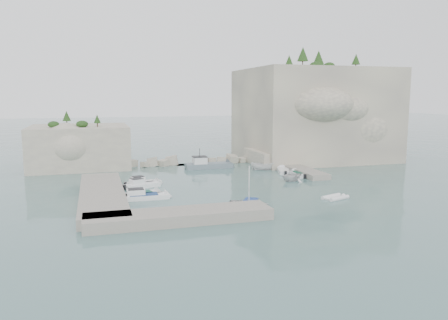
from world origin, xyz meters
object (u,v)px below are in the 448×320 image
object	(u,v)px
motorboat_a	(143,185)
motorboat_b	(142,188)
tender_east_d	(263,170)
work_boat	(209,168)
rowboat	(249,206)
tender_east_b	(299,176)
inflatable_dinghy	(335,199)
motorboat_c	(141,197)
tender_east_c	(283,172)
motorboat_d	(144,199)
tender_east_a	(292,181)

from	to	relation	value
motorboat_a	motorboat_b	bearing A→B (deg)	-117.01
tender_east_d	work_boat	size ratio (longest dim) A/B	0.46
motorboat_a	rowboat	distance (m)	17.87
tender_east_d	work_boat	bearing A→B (deg)	83.09
rowboat	tender_east_b	size ratio (longest dim) A/B	0.94
inflatable_dinghy	motorboat_c	bearing A→B (deg)	141.76
tender_east_c	motorboat_d	bearing A→B (deg)	133.79
tender_east_a	tender_east_c	xyz separation A→B (m)	(1.74, 6.74, 0.00)
motorboat_a	tender_east_a	world-z (taller)	tender_east_a
tender_east_a	tender_east_d	world-z (taller)	tender_east_a
motorboat_d	tender_east_a	bearing A→B (deg)	14.14
motorboat_d	motorboat_b	size ratio (longest dim) A/B	1.25
tender_east_b	motorboat_d	bearing A→B (deg)	112.77
tender_east_c	tender_east_d	world-z (taller)	tender_east_d
motorboat_b	tender_east_d	bearing A→B (deg)	1.88
rowboat	tender_east_a	world-z (taller)	tender_east_a
tender_east_b	motorboat_b	bearing A→B (deg)	97.82
inflatable_dinghy	motorboat_d	bearing A→B (deg)	144.17
motorboat_b	rowboat	bearing A→B (deg)	-72.67
motorboat_c	work_boat	xyz separation A→B (m)	(13.23, 18.06, 0.00)
motorboat_c	rowboat	xyz separation A→B (m)	(11.01, -7.82, 0.00)
motorboat_a	tender_east_a	distance (m)	20.95
tender_east_b	tender_east_c	bearing A→B (deg)	19.16
motorboat_b	tender_east_d	xyz separation A→B (m)	(20.52, 8.28, 0.00)
motorboat_d	motorboat_a	world-z (taller)	same
work_boat	tender_east_a	bearing A→B (deg)	-58.16
motorboat_d	inflatable_dinghy	size ratio (longest dim) A/B	1.95
rowboat	tender_east_b	distance (m)	20.22
motorboat_d	motorboat_b	xyz separation A→B (m)	(0.50, 6.67, 0.00)
motorboat_b	rowboat	world-z (taller)	motorboat_b
tender_east_d	tender_east_a	bearing A→B (deg)	-156.13
tender_east_a	tender_east_c	size ratio (longest dim) A/B	0.72
tender_east_b	motorboat_c	bearing A→B (deg)	110.26
motorboat_c	tender_east_c	xyz separation A→B (m)	(23.56, 10.71, 0.00)
inflatable_dinghy	tender_east_a	world-z (taller)	tender_east_a
motorboat_c	rowboat	bearing A→B (deg)	-49.22
tender_east_d	motorboat_a	bearing A→B (deg)	129.34
tender_east_a	tender_east_d	bearing A→B (deg)	-14.61
tender_east_a	work_boat	bearing A→B (deg)	13.59
motorboat_c	tender_east_c	size ratio (longest dim) A/B	1.06
motorboat_c	tender_east_a	size ratio (longest dim) A/B	1.47
inflatable_dinghy	rowboat	bearing A→B (deg)	162.33
motorboat_c	inflatable_dinghy	xyz separation A→B (m)	(21.98, -7.49, 0.00)
inflatable_dinghy	tender_east_b	bearing A→B (deg)	60.77
motorboat_c	motorboat_d	bearing A→B (deg)	-90.44
rowboat	tender_east_a	bearing A→B (deg)	-11.38
motorboat_a	tender_east_d	distance (m)	21.29
tender_east_d	tender_east_b	bearing A→B (deg)	-133.24
work_boat	rowboat	bearing A→B (deg)	-94.42
motorboat_c	tender_east_a	distance (m)	22.18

